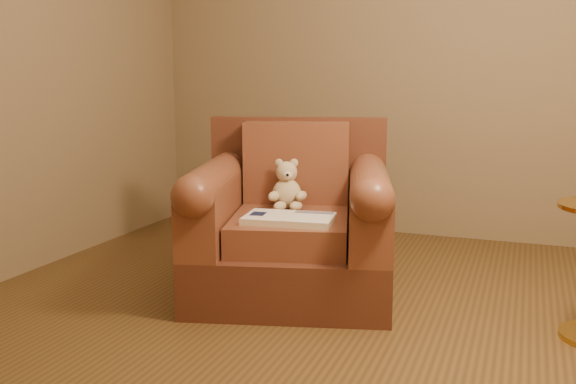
% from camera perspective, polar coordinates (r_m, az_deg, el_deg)
% --- Properties ---
extents(floor, '(4.00, 4.00, 0.00)m').
position_cam_1_polar(floor, '(3.20, 3.53, -11.70)').
color(floor, brown).
rests_on(floor, ground).
extents(armchair, '(1.28, 1.24, 0.95)m').
position_cam_1_polar(armchair, '(3.59, 0.37, -3.09)').
color(armchair, '#562C1C').
rests_on(armchair, floor).
extents(teddy_bear, '(0.21, 0.24, 0.29)m').
position_cam_1_polar(teddy_bear, '(3.64, -0.10, 0.23)').
color(teddy_bear, beige).
rests_on(teddy_bear, armchair).
extents(guidebook, '(0.49, 0.33, 0.04)m').
position_cam_1_polar(guidebook, '(3.30, 0.08, -2.39)').
color(guidebook, beige).
rests_on(guidebook, armchair).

